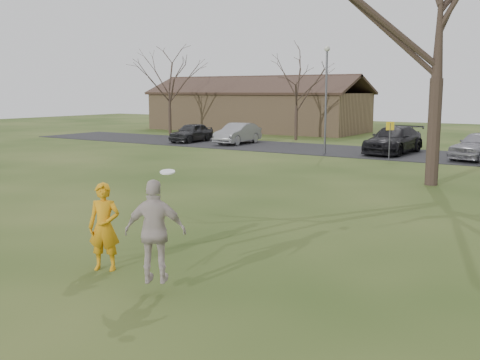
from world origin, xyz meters
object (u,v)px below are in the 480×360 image
(catching_play, at_px, (155,231))
(building, at_px, (257,110))
(car_3, at_px, (394,140))
(lamp_post, at_px, (326,86))
(player_defender, at_px, (104,227))
(car_0, at_px, (191,132))
(big_tree, at_px, (441,3))
(car_1, at_px, (238,133))

(catching_play, relative_size, building, 0.10)
(catching_play, xyz_separation_m, building, (-20.89, 38.21, 0.74))
(car_3, relative_size, lamp_post, 0.87)
(player_defender, distance_m, car_3, 24.90)
(car_0, bearing_deg, big_tree, -29.44)
(lamp_post, bearing_deg, big_tree, -43.15)
(player_defender, bearing_deg, car_1, 91.61)
(big_tree, bearing_deg, car_0, 153.66)
(car_0, bearing_deg, lamp_post, -13.76)
(car_3, relative_size, big_tree, 0.39)
(car_1, xyz_separation_m, catching_play, (14.78, -25.47, 0.44))
(player_defender, relative_size, big_tree, 0.13)
(car_0, bearing_deg, car_3, -1.19)
(car_3, distance_m, lamp_post, 5.23)
(player_defender, relative_size, lamp_post, 0.29)
(building, bearing_deg, car_1, -64.39)
(catching_play, height_order, big_tree, big_tree)
(car_1, distance_m, big_tree, 19.92)
(player_defender, height_order, car_0, player_defender)
(car_1, relative_size, catching_play, 2.09)
(car_3, xyz_separation_m, building, (-17.23, 12.84, 1.10))
(catching_play, bearing_deg, car_1, 120.13)
(lamp_post, bearing_deg, catching_play, -73.12)
(building, bearing_deg, player_defender, -63.22)
(catching_play, height_order, building, building)
(big_tree, bearing_deg, car_1, 147.14)
(car_3, bearing_deg, car_0, -175.14)
(catching_play, bearing_deg, building, 118.67)
(car_3, height_order, building, building)
(building, relative_size, lamp_post, 3.29)
(car_0, height_order, lamp_post, lamp_post)
(car_0, distance_m, car_1, 3.69)
(player_defender, bearing_deg, car_0, 98.45)
(big_tree, bearing_deg, lamp_post, 136.85)
(car_1, xyz_separation_m, building, (-6.10, 12.73, 1.17))
(player_defender, xyz_separation_m, lamp_post, (-5.01, 22.17, 3.05))
(car_1, height_order, car_3, car_3)
(car_0, bearing_deg, building, 97.39)
(lamp_post, bearing_deg, car_1, 160.69)
(car_3, relative_size, building, 0.26)
(lamp_post, height_order, big_tree, big_tree)
(car_0, height_order, car_3, car_3)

